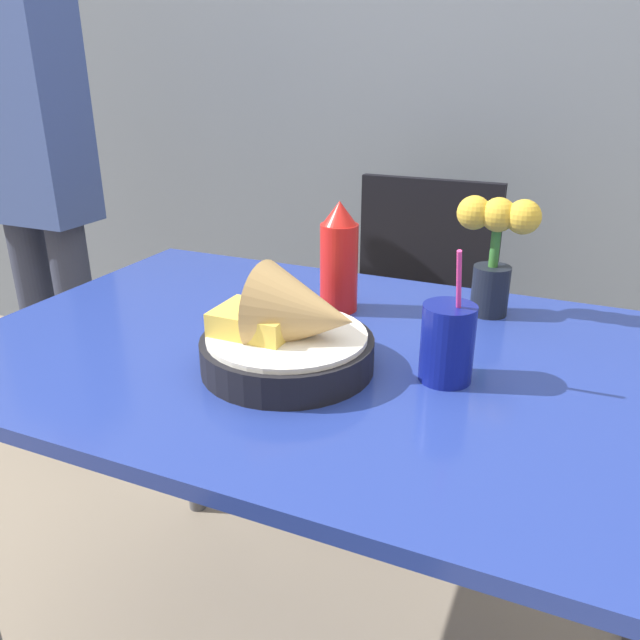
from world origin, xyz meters
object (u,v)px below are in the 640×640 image
(chair_far_window, at_px, (416,312))
(drink_cup, at_px, (447,345))
(flower_vase, at_px, (495,245))
(food_basket, at_px, (293,335))
(ketchup_bottle, at_px, (339,259))
(person_standing, at_px, (34,171))

(chair_far_window, distance_m, drink_cup, 0.87)
(chair_far_window, height_order, flower_vase, flower_vase)
(chair_far_window, relative_size, flower_vase, 4.08)
(food_basket, height_order, drink_cup, drink_cup)
(drink_cup, distance_m, flower_vase, 0.31)
(food_basket, distance_m, drink_cup, 0.23)
(drink_cup, bearing_deg, food_basket, -164.40)
(chair_far_window, distance_m, ketchup_bottle, 0.67)
(chair_far_window, bearing_deg, person_standing, -163.83)
(chair_far_window, distance_m, person_standing, 1.16)
(drink_cup, xyz_separation_m, person_standing, (-1.30, 0.48, 0.10))
(chair_far_window, distance_m, food_basket, 0.89)
(chair_far_window, relative_size, drink_cup, 4.29)
(flower_vase, bearing_deg, person_standing, 171.85)
(drink_cup, bearing_deg, chair_far_window, 107.76)
(chair_far_window, xyz_separation_m, food_basket, (0.03, -0.85, 0.27))
(ketchup_bottle, relative_size, person_standing, 0.13)
(chair_far_window, xyz_separation_m, drink_cup, (0.25, -0.79, 0.27))
(ketchup_bottle, bearing_deg, person_standing, 165.02)
(chair_far_window, bearing_deg, food_basket, -87.81)
(ketchup_bottle, distance_m, drink_cup, 0.33)
(chair_far_window, bearing_deg, ketchup_bottle, -90.09)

